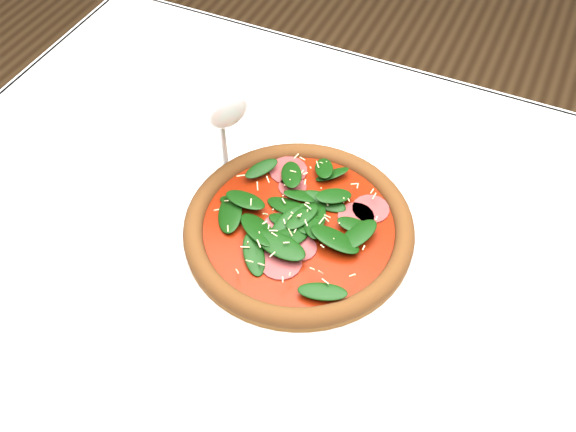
% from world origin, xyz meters
% --- Properties ---
extents(dining_table, '(1.21, 0.81, 0.75)m').
position_xyz_m(dining_table, '(0.00, 0.00, 0.65)').
color(dining_table, white).
rests_on(dining_table, ground).
extents(plate, '(0.33, 0.33, 0.01)m').
position_xyz_m(plate, '(-0.07, 0.02, 0.76)').
color(plate, white).
rests_on(plate, dining_table).
extents(pizza, '(0.31, 0.31, 0.04)m').
position_xyz_m(pizza, '(-0.07, 0.02, 0.78)').
color(pizza, '#925F23').
rests_on(pizza, plate).
extents(wine_glass, '(0.08, 0.08, 0.21)m').
position_xyz_m(wine_glass, '(-0.20, 0.07, 0.90)').
color(wine_glass, white).
rests_on(wine_glass, dining_table).
extents(fork, '(0.04, 0.15, 0.00)m').
position_xyz_m(fork, '(-0.10, -0.25, 0.76)').
color(fork, silver).
rests_on(fork, napkin).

